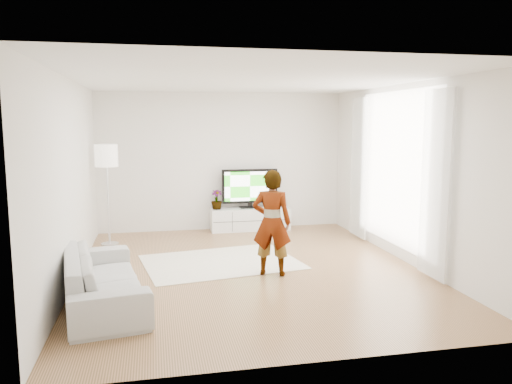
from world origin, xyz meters
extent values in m
plane|color=#B07B4F|center=(0.00, 0.00, 0.00)|extent=(6.00, 6.00, 0.00)
plane|color=white|center=(0.00, 0.00, 2.80)|extent=(6.00, 6.00, 0.00)
cube|color=silver|center=(-2.50, 0.00, 1.40)|extent=(0.02, 6.00, 2.80)
cube|color=silver|center=(2.50, 0.00, 1.40)|extent=(0.02, 6.00, 2.80)
cube|color=silver|center=(0.00, 3.00, 1.40)|extent=(5.00, 0.02, 2.80)
cube|color=silver|center=(0.00, -3.00, 1.40)|extent=(5.00, 0.02, 2.80)
cube|color=white|center=(2.48, 0.30, 1.45)|extent=(0.01, 2.60, 2.50)
cube|color=white|center=(2.40, -1.00, 1.35)|extent=(0.04, 0.70, 2.60)
cube|color=white|center=(2.40, 1.60, 1.35)|extent=(0.04, 0.70, 2.60)
cube|color=white|center=(0.54, 2.77, 0.23)|extent=(1.62, 0.46, 0.46)
cube|color=black|center=(0.54, 2.53, 0.23)|extent=(1.57, 0.00, 0.01)
cube|color=black|center=(0.13, 2.53, 0.23)|extent=(0.01, 0.00, 0.40)
cube|color=black|center=(0.94, 2.53, 0.23)|extent=(0.01, 0.00, 0.40)
cube|color=black|center=(0.54, 2.79, 0.47)|extent=(0.41, 0.23, 0.02)
cube|color=black|center=(0.54, 2.79, 0.52)|extent=(0.08, 0.05, 0.08)
cube|color=black|center=(0.54, 2.79, 0.91)|extent=(1.15, 0.06, 0.70)
cube|color=green|center=(0.54, 2.76, 0.91)|extent=(1.04, 0.01, 0.59)
cube|color=white|center=(1.24, 2.77, 0.57)|extent=(0.10, 0.18, 0.24)
cube|color=#4CB2FF|center=(1.24, 2.68, 0.60)|extent=(0.01, 0.00, 0.13)
imported|color=#3F7238|center=(-0.15, 2.77, 0.65)|extent=(0.22, 0.22, 0.39)
cube|color=white|center=(-0.38, 0.48, 0.01)|extent=(2.60, 2.05, 0.01)
imported|color=#334772|center=(0.25, -0.32, 0.78)|extent=(0.65, 0.53, 1.53)
imported|color=#B3B2AE|center=(-2.02, -1.03, 0.32)|extent=(1.22, 2.32, 0.64)
cylinder|color=silver|center=(-2.20, 2.06, 0.01)|extent=(0.31, 0.31, 0.02)
cylinder|color=silver|center=(-2.20, 2.06, 0.72)|extent=(0.04, 0.04, 1.40)
cylinder|color=white|center=(-2.20, 2.06, 1.62)|extent=(0.40, 0.40, 0.39)
camera|label=1|loc=(-1.38, -7.14, 2.20)|focal=35.00mm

